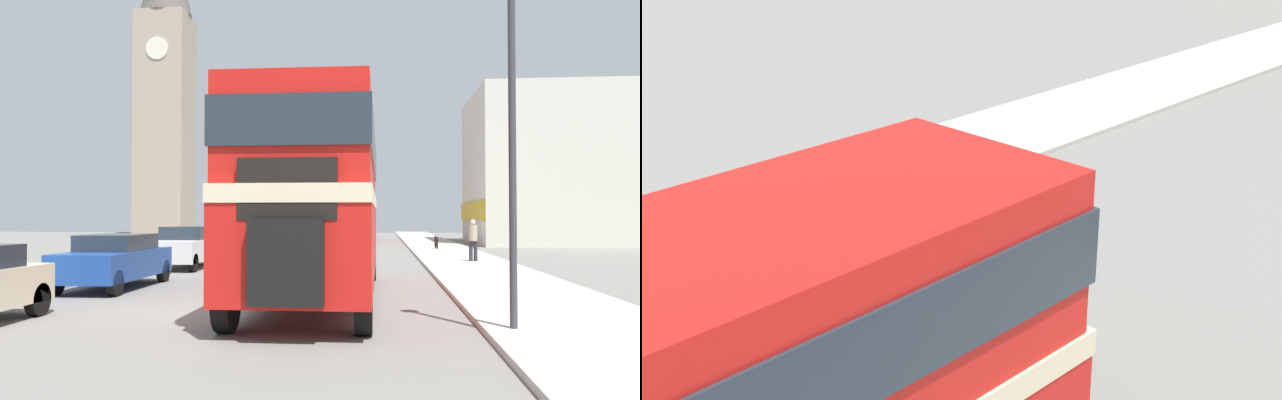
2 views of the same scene
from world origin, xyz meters
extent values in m
cylinder|color=black|center=(-2.98, 5.57, 0.32)|extent=(0.20, 0.64, 0.64)
cube|color=white|center=(-3.81, 10.53, 0.67)|extent=(1.75, 4.59, 0.77)
cube|color=#232D38|center=(-3.81, 10.71, 1.29)|extent=(1.54, 2.39, 0.48)
cylinder|color=black|center=(-4.58, 8.68, 0.32)|extent=(0.20, 0.64, 0.64)
cylinder|color=black|center=(-3.03, 8.68, 0.32)|extent=(0.20, 0.64, 0.64)
cylinder|color=black|center=(-4.58, 12.38, 0.32)|extent=(0.20, 0.64, 0.64)
cylinder|color=black|center=(-3.03, 12.38, 0.32)|extent=(0.20, 0.64, 0.64)
camera|label=1|loc=(3.34, -12.15, 1.92)|focal=35.00mm
camera|label=2|loc=(7.81, 0.87, 7.10)|focal=50.00mm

